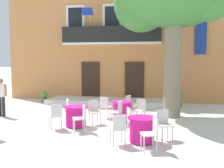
# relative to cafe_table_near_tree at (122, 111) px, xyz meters

# --- Properties ---
(ground_plane) EXTENTS (120.00, 120.00, 0.00)m
(ground_plane) POSITION_rel_cafe_table_near_tree_xyz_m (-1.48, -0.29, -0.39)
(ground_plane) COLOR silver
(building_facade) EXTENTS (13.00, 5.09, 7.50)m
(building_facade) POSITION_rel_cafe_table_near_tree_xyz_m (-1.31, 6.70, 3.36)
(building_facade) COLOR #CC844C
(building_facade) RESTS_ON ground
(entrance_step_platform) EXTENTS (6.85, 1.90, 0.25)m
(entrance_step_platform) POSITION_rel_cafe_table_near_tree_xyz_m (-1.31, 3.76, -0.27)
(entrance_step_platform) COLOR silver
(entrance_step_platform) RESTS_ON ground
(cafe_table_near_tree) EXTENTS (0.86, 0.86, 0.76)m
(cafe_table_near_tree) POSITION_rel_cafe_table_near_tree_xyz_m (0.00, 0.00, 0.00)
(cafe_table_near_tree) COLOR #DB1984
(cafe_table_near_tree) RESTS_ON ground
(cafe_chair_near_tree_0) EXTENTS (0.52, 0.52, 0.91)m
(cafe_chair_near_tree_0) POSITION_rel_cafe_table_near_tree_xyz_m (0.73, -0.20, 0.14)
(cafe_chair_near_tree_0) COLOR silver
(cafe_chair_near_tree_0) RESTS_ON ground
(cafe_chair_near_tree_1) EXTENTS (0.53, 0.53, 0.91)m
(cafe_chair_near_tree_1) POSITION_rel_cafe_table_near_tree_xyz_m (0.24, 0.71, 0.14)
(cafe_chair_near_tree_1) COLOR silver
(cafe_chair_near_tree_1) RESTS_ON ground
(cafe_chair_near_tree_2) EXTENTS (0.50, 0.50, 0.91)m
(cafe_chair_near_tree_2) POSITION_rel_cafe_table_near_tree_xyz_m (-0.74, 0.16, 0.14)
(cafe_chair_near_tree_2) COLOR silver
(cafe_chair_near_tree_2) RESTS_ON ground
(cafe_chair_near_tree_3) EXTENTS (0.47, 0.47, 0.91)m
(cafe_chair_near_tree_3) POSITION_rel_cafe_table_near_tree_xyz_m (-0.07, -0.75, 0.14)
(cafe_chair_near_tree_3) COLOR silver
(cafe_chair_near_tree_3) RESTS_ON ground
(cafe_table_middle) EXTENTS (0.86, 0.86, 0.76)m
(cafe_table_middle) POSITION_rel_cafe_table_near_tree_xyz_m (-1.51, -1.34, 0.00)
(cafe_table_middle) COLOR #DB1984
(cafe_table_middle) RESTS_ON ground
(cafe_chair_middle_0) EXTENTS (0.56, 0.56, 0.91)m
(cafe_chair_middle_0) POSITION_rel_cafe_table_near_tree_xyz_m (-2.08, -1.84, 0.14)
(cafe_chair_middle_0) COLOR silver
(cafe_chair_middle_0) RESTS_ON ground
(cafe_chair_middle_1) EXTENTS (0.54, 0.54, 0.91)m
(cafe_chair_middle_1) POSITION_rel_cafe_table_near_tree_xyz_m (-1.11, -1.98, 0.14)
(cafe_chair_middle_1) COLOR silver
(cafe_chair_middle_1) RESTS_ON ground
(cafe_chair_middle_2) EXTENTS (0.56, 0.56, 0.91)m
(cafe_chair_middle_2) POSITION_rel_cafe_table_near_tree_xyz_m (-0.95, -0.84, 0.14)
(cafe_chair_middle_2) COLOR silver
(cafe_chair_middle_2) RESTS_ON ground
(cafe_chair_middle_3) EXTENTS (0.54, 0.54, 0.91)m
(cafe_chair_middle_3) POSITION_rel_cafe_table_near_tree_xyz_m (-1.94, -0.72, 0.14)
(cafe_chair_middle_3) COLOR silver
(cafe_chair_middle_3) RESTS_ON ground
(cafe_table_front) EXTENTS (0.86, 0.86, 0.76)m
(cafe_table_front) POSITION_rel_cafe_table_near_tree_xyz_m (1.01, -2.73, 0.00)
(cafe_table_front) COLOR #DB1984
(cafe_table_front) RESTS_ON ground
(cafe_chair_front_0) EXTENTS (0.53, 0.53, 0.91)m
(cafe_chair_front_0) POSITION_rel_cafe_table_near_tree_xyz_m (0.37, -3.12, 0.14)
(cafe_chair_front_0) COLOR silver
(cafe_chair_front_0) RESTS_ON ground
(cafe_chair_front_1) EXTENTS (0.51, 0.51, 0.91)m
(cafe_chair_front_1) POSITION_rel_cafe_table_near_tree_xyz_m (1.32, -3.42, 0.14)
(cafe_chair_front_1) COLOR silver
(cafe_chair_front_1) RESTS_ON ground
(cafe_chair_front_2) EXTENTS (0.54, 0.54, 0.91)m
(cafe_chair_front_2) POSITION_rel_cafe_table_near_tree_xyz_m (1.65, -2.33, 0.14)
(cafe_chair_front_2) COLOR silver
(cafe_chair_front_2) RESTS_ON ground
(cafe_chair_front_3) EXTENTS (0.53, 0.53, 0.91)m
(cafe_chair_front_3) POSITION_rel_cafe_table_near_tree_xyz_m (0.64, -2.07, 0.14)
(cafe_chair_front_3) COLOR silver
(cafe_chair_front_3) RESTS_ON ground
(ground_planter_left) EXTENTS (0.40, 0.40, 0.64)m
(ground_planter_left) POSITION_rel_cafe_table_near_tree_xyz_m (-5.09, 3.59, -0.04)
(ground_planter_left) COLOR slate
(ground_planter_left) RESTS_ON ground
(ground_planter_right) EXTENTS (0.32, 0.32, 0.80)m
(ground_planter_right) POSITION_rel_cafe_table_near_tree_xyz_m (2.46, 3.47, 0.05)
(ground_planter_right) COLOR slate
(ground_planter_right) RESTS_ON ground
(pedestrian_near_entrance) EXTENTS (0.53, 0.37, 1.65)m
(pedestrian_near_entrance) POSITION_rel_cafe_table_near_tree_xyz_m (-5.24, -0.25, 0.54)
(pedestrian_near_entrance) COLOR #232328
(pedestrian_near_entrance) RESTS_ON ground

